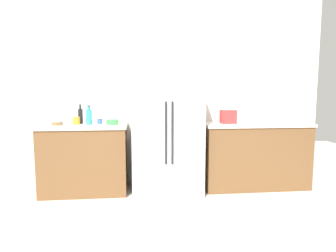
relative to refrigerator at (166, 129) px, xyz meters
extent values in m
plane|color=beige|center=(-0.12, -1.31, -0.86)|extent=(9.95, 9.95, 0.00)
cube|color=silver|center=(-0.12, 0.43, 0.57)|extent=(4.97, 0.10, 2.86)
cube|color=brown|center=(-1.10, 0.08, -0.42)|extent=(1.11, 0.58, 0.88)
cube|color=silver|center=(-1.10, 0.08, 0.05)|extent=(1.14, 0.61, 0.04)
cube|color=brown|center=(1.27, 0.08, -0.42)|extent=(1.46, 0.58, 0.88)
cube|color=silver|center=(1.27, 0.08, 0.05)|extent=(1.49, 0.61, 0.04)
cube|color=#B7BABF|center=(0.00, 0.00, 0.00)|extent=(0.92, 0.71, 1.71)
cylinder|color=#262628|center=(-0.04, -0.37, 0.00)|extent=(0.02, 0.02, 0.77)
cylinder|color=#262628|center=(0.04, -0.37, 0.00)|extent=(0.02, 0.02, 0.77)
cube|color=red|center=(0.86, 0.02, 0.16)|extent=(0.20, 0.16, 0.19)
cylinder|color=teal|center=(-1.02, 0.08, 0.17)|extent=(0.08, 0.08, 0.20)
cylinder|color=teal|center=(-1.02, 0.08, 0.29)|extent=(0.04, 0.04, 0.04)
cylinder|color=#333338|center=(-1.02, 0.08, 0.32)|extent=(0.04, 0.04, 0.02)
cylinder|color=black|center=(-1.17, 0.23, 0.17)|extent=(0.06, 0.06, 0.20)
cylinder|color=black|center=(-1.17, 0.23, 0.29)|extent=(0.03, 0.03, 0.05)
cylinder|color=#333338|center=(-1.17, 0.23, 0.33)|extent=(0.03, 0.03, 0.02)
cylinder|color=blue|center=(-0.90, 0.17, 0.10)|extent=(0.07, 0.07, 0.07)
cylinder|color=white|center=(1.52, 0.00, 0.10)|extent=(0.09, 0.09, 0.08)
cylinder|color=purple|center=(0.99, 0.15, 0.12)|extent=(0.08, 0.08, 0.10)
cylinder|color=orange|center=(-1.20, 0.10, 0.12)|extent=(0.09, 0.09, 0.10)
cylinder|color=green|center=(-0.72, 0.04, 0.10)|extent=(0.16, 0.16, 0.07)
cylinder|color=brown|center=(-1.43, 0.04, 0.09)|extent=(0.15, 0.15, 0.05)
camera|label=1|loc=(-0.38, -3.88, 0.50)|focal=31.25mm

